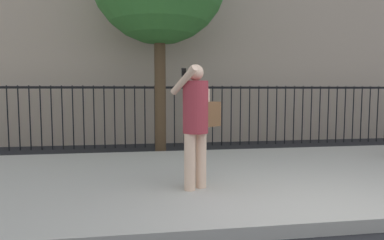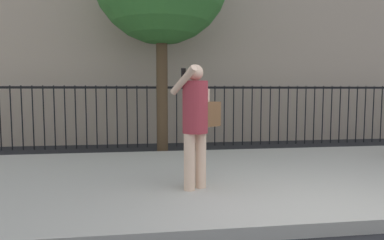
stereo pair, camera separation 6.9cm
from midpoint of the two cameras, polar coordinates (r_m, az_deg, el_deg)
name	(u,v)px [view 1 (the left image)]	position (r m, az deg, el deg)	size (l,w,h in m)	color
ground_plane	(346,235)	(4.09, 23.39, -16.85)	(60.00, 60.00, 0.00)	black
sidewalk	(268,176)	(5.95, 11.91, -8.93)	(28.00, 4.40, 0.15)	#B2ADA3
iron_fence	(217,108)	(9.34, 3.93, 2.04)	(12.03, 0.04, 1.60)	black
pedestrian_on_phone	(197,117)	(4.68, 0.39, 0.44)	(0.72, 0.61, 1.67)	beige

